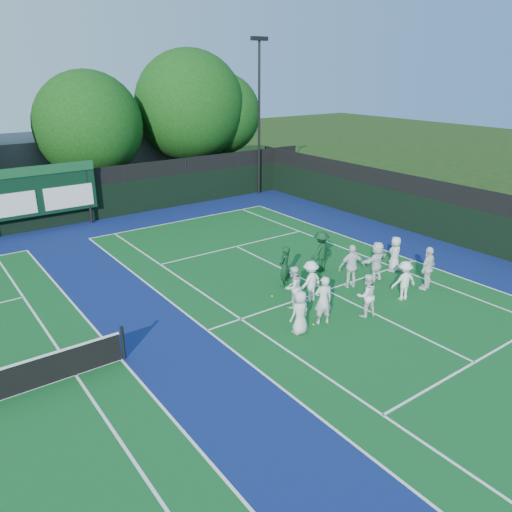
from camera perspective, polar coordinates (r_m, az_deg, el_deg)
ground at (r=19.40m, az=10.08°, el=-4.90°), size 120.00×120.00×0.00m
court_apron at (r=16.82m, az=-7.11°, el=-8.96°), size 34.00×32.00×0.01m
near_court at (r=20.03m, az=8.04°, el=-3.90°), size 11.05×23.85×0.01m
back_fence at (r=29.58m, az=-21.70°, el=5.72°), size 34.00×0.08×3.00m
divider_fence_right at (r=26.33m, az=22.55°, el=3.87°), size 0.08×32.00×3.00m
scoreboard at (r=28.78m, az=-23.64°, el=6.78°), size 6.00×0.21×3.55m
clubhouse at (r=38.05m, az=-19.26°, el=10.10°), size 18.00×6.00×4.00m
light_pole_right at (r=34.37m, az=0.37°, el=17.43°), size 1.20×0.30×10.12m
tree_c at (r=33.33m, az=-18.33°, el=13.73°), size 6.55×6.55×8.25m
tree_d at (r=36.07m, az=-7.44°, el=16.38°), size 7.47×7.47×9.57m
tree_e at (r=37.38m, az=-3.96°, el=15.70°), size 5.73×5.73×8.04m
tennis_ball_0 at (r=17.39m, az=6.59°, el=-7.76°), size 0.07×0.07×0.07m
tennis_ball_1 at (r=20.97m, az=5.91°, el=-2.56°), size 0.07×0.07×0.07m
tennis_ball_3 at (r=19.30m, az=1.85°, el=-4.60°), size 0.07×0.07×0.07m
tennis_ball_4 at (r=21.68m, az=5.92°, el=-1.76°), size 0.07×0.07×0.07m
tennis_ball_5 at (r=21.95m, az=9.52°, el=-1.66°), size 0.07×0.07×0.07m
player_front_0 at (r=16.56m, az=5.05°, el=-6.42°), size 0.78×0.55×1.51m
player_front_1 at (r=17.19m, az=7.70°, el=-5.03°), size 0.75×0.62×1.75m
player_front_2 at (r=17.99m, az=12.50°, el=-4.41°), size 0.90×0.78×1.60m
player_front_3 at (r=19.62m, az=16.56°, el=-2.71°), size 1.12×0.84×1.54m
player_front_4 at (r=20.77m, az=19.05°, el=-1.32°), size 1.11×0.65×1.78m
player_back_0 at (r=18.24m, az=4.25°, el=-3.57°), size 0.86×0.72×1.60m
player_back_1 at (r=18.78m, az=6.25°, el=-2.89°), size 1.09×0.70×1.60m
player_back_2 at (r=20.17m, az=10.90°, el=-1.15°), size 1.14×0.81×1.79m
player_back_3 at (r=21.07m, az=13.62°, el=-0.58°), size 1.59×0.61×1.68m
player_back_4 at (r=22.26m, az=15.59°, el=0.22°), size 0.89×0.75×1.55m
coach_left at (r=19.91m, az=3.30°, el=-1.24°), size 0.73×0.62×1.70m
coach_right at (r=21.57m, az=7.43°, el=0.51°), size 1.23×0.80×1.79m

